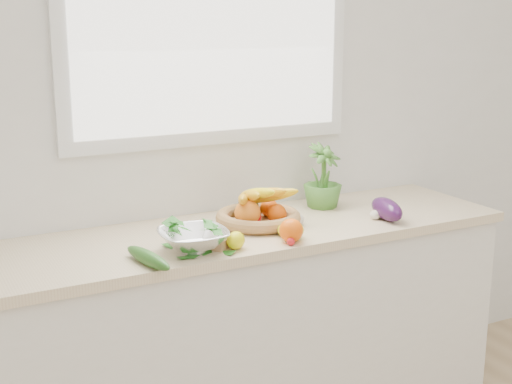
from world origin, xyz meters
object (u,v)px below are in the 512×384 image
fruit_basket (258,213)px  colander_with_spinach (193,235)px  apple (251,218)px  eggplant (387,209)px  potted_herb (323,178)px  cucumber (148,258)px

fruit_basket → colander_with_spinach: (-0.37, -0.20, 0.01)m
apple → eggplant: size_ratio=0.37×
colander_with_spinach → eggplant: bearing=0.9°
eggplant → potted_herb: 0.34m
apple → eggplant: bearing=-15.7°
eggplant → potted_herb: bearing=112.8°
cucumber → colander_with_spinach: bearing=16.7°
eggplant → cucumber: (-1.07, -0.07, -0.02)m
eggplant → cucumber: 1.08m
potted_herb → colander_with_spinach: potted_herb is taller
potted_herb → colander_with_spinach: (-0.76, -0.31, -0.07)m
fruit_basket → cucumber: bearing=-155.4°
cucumber → fruit_basket: size_ratio=0.69×
fruit_basket → potted_herb: bearing=16.4°
cucumber → fruit_basket: bearing=24.6°
eggplant → potted_herb: (-0.13, 0.30, 0.09)m
apple → fruit_basket: bearing=32.2°
fruit_basket → colander_with_spinach: bearing=-151.7°
apple → cucumber: size_ratio=0.30×
apple → cucumber: (-0.52, -0.23, -0.02)m
apple → cucumber: bearing=-156.2°
potted_herb → cucumber: bearing=-158.7°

